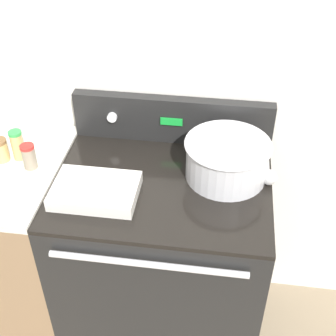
{
  "coord_description": "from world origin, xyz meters",
  "views": [
    {
      "loc": [
        0.21,
        -1.02,
        2.03
      ],
      "look_at": [
        0.02,
        0.33,
        0.97
      ],
      "focal_mm": 50.0,
      "sensor_mm": 36.0,
      "label": 1
    }
  ],
  "objects_px": {
    "mixing_bowl": "(227,158)",
    "spice_jar_red_cap": "(29,156)",
    "spice_jar_brown_cap": "(0,150)",
    "spice_jar_green_cap": "(18,145)",
    "casserole_dish": "(95,190)",
    "ladle": "(269,174)"
  },
  "relations": [
    {
      "from": "mixing_bowl",
      "to": "spice_jar_red_cap",
      "type": "distance_m",
      "value": 0.75
    },
    {
      "from": "spice_jar_brown_cap",
      "to": "spice_jar_green_cap",
      "type": "bearing_deg",
      "value": 18.93
    },
    {
      "from": "mixing_bowl",
      "to": "spice_jar_brown_cap",
      "type": "xyz_separation_m",
      "value": [
        -0.88,
        -0.04,
        -0.03
      ]
    },
    {
      "from": "casserole_dish",
      "to": "mixing_bowl",
      "type": "bearing_deg",
      "value": 21.69
    },
    {
      "from": "casserole_dish",
      "to": "spice_jar_green_cap",
      "type": "bearing_deg",
      "value": 154.53
    },
    {
      "from": "ladle",
      "to": "spice_jar_red_cap",
      "type": "height_order",
      "value": "spice_jar_red_cap"
    },
    {
      "from": "casserole_dish",
      "to": "spice_jar_brown_cap",
      "type": "relative_size",
      "value": 3.28
    },
    {
      "from": "casserole_dish",
      "to": "ladle",
      "type": "bearing_deg",
      "value": 16.54
    },
    {
      "from": "mixing_bowl",
      "to": "casserole_dish",
      "type": "bearing_deg",
      "value": -158.31
    },
    {
      "from": "spice_jar_red_cap",
      "to": "spice_jar_brown_cap",
      "type": "bearing_deg",
      "value": 166.98
    },
    {
      "from": "ladle",
      "to": "casserole_dish",
      "type": "bearing_deg",
      "value": -163.46
    },
    {
      "from": "spice_jar_green_cap",
      "to": "spice_jar_red_cap",
      "type": "bearing_deg",
      "value": -38.91
    },
    {
      "from": "ladle",
      "to": "spice_jar_brown_cap",
      "type": "height_order",
      "value": "spice_jar_brown_cap"
    },
    {
      "from": "casserole_dish",
      "to": "ladle",
      "type": "distance_m",
      "value": 0.65
    },
    {
      "from": "mixing_bowl",
      "to": "ladle",
      "type": "relative_size",
      "value": 1.08
    },
    {
      "from": "ladle",
      "to": "spice_jar_brown_cap",
      "type": "bearing_deg",
      "value": -177.87
    },
    {
      "from": "spice_jar_brown_cap",
      "to": "ladle",
      "type": "bearing_deg",
      "value": 2.13
    },
    {
      "from": "mixing_bowl",
      "to": "ladle",
      "type": "distance_m",
      "value": 0.17
    },
    {
      "from": "casserole_dish",
      "to": "spice_jar_red_cap",
      "type": "relative_size",
      "value": 3.0
    },
    {
      "from": "mixing_bowl",
      "to": "spice_jar_red_cap",
      "type": "bearing_deg",
      "value": -174.87
    },
    {
      "from": "spice_jar_red_cap",
      "to": "spice_jar_green_cap",
      "type": "distance_m",
      "value": 0.08
    },
    {
      "from": "casserole_dish",
      "to": "spice_jar_red_cap",
      "type": "xyz_separation_m",
      "value": [
        -0.29,
        0.12,
        0.04
      ]
    }
  ]
}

